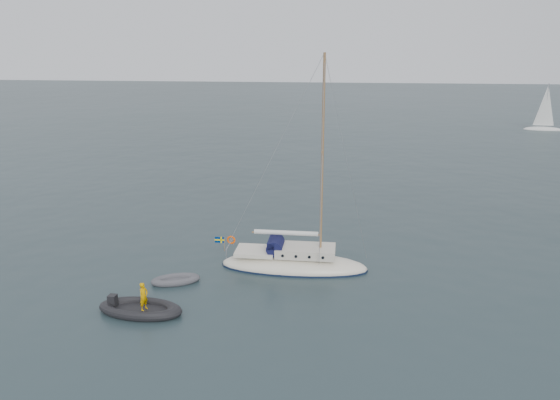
# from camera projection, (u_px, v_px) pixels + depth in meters

# --- Properties ---
(ground) EXTENTS (300.00, 300.00, 0.00)m
(ground) POSITION_uv_depth(u_px,v_px,m) (265.00, 271.00, 31.83)
(ground) COLOR black
(ground) RESTS_ON ground
(sailboat) EXTENTS (9.05, 2.71, 12.89)m
(sailboat) POSITION_uv_depth(u_px,v_px,m) (294.00, 253.00, 31.90)
(sailboat) COLOR beige
(sailboat) RESTS_ON ground
(dinghy) EXTENTS (2.70, 1.22, 0.39)m
(dinghy) POSITION_uv_depth(u_px,v_px,m) (176.00, 280.00, 30.19)
(dinghy) COLOR #4E4E53
(dinghy) RESTS_ON ground
(rib) EXTENTS (4.29, 1.95, 1.65)m
(rib) POSITION_uv_depth(u_px,v_px,m) (140.00, 308.00, 26.81)
(rib) COLOR black
(rib) RESTS_ON ground
(distant_yacht_b) EXTENTS (5.51, 2.94, 7.31)m
(distant_yacht_b) POSITION_uv_depth(u_px,v_px,m) (545.00, 109.00, 81.05)
(distant_yacht_b) COLOR silver
(distant_yacht_b) RESTS_ON ground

